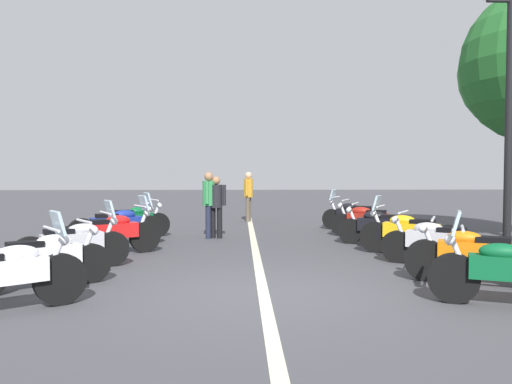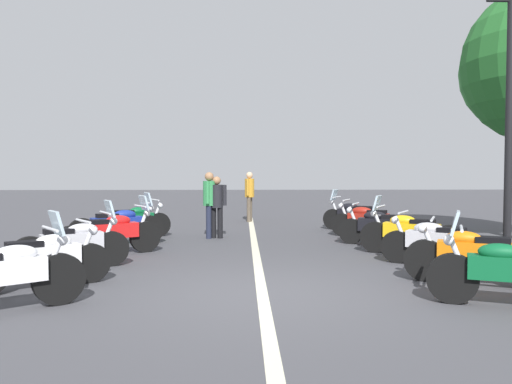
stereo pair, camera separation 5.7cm
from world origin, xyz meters
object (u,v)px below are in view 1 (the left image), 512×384
at_px(motorcycle_left_row_5, 132,221).
at_px(bystander_2, 248,193).
at_px(motorcycle_right_row_1, 475,255).
at_px(motorcycle_right_row_6, 354,215).
at_px(bystander_3, 209,199).
at_px(motorcycle_left_row_3, 111,232).
at_px(motorcycle_right_row_2, 437,242).
at_px(motorcycle_right_row_3, 410,232).
at_px(motorcycle_right_row_5, 367,220).
at_px(motorcycle_left_row_1, 43,259).
at_px(motorcycle_left_row_2, 74,243).
at_px(street_lamp_twin_globe, 510,75).
at_px(motorcycle_left_row_0, 3,275).
at_px(motorcycle_right_row_4, 381,226).
at_px(bystander_0, 216,202).
at_px(motorcycle_left_row_4, 118,225).

bearing_deg(motorcycle_left_row_5, bystander_2, 24.34).
relative_size(motorcycle_left_row_5, motorcycle_right_row_1, 0.94).
xyz_separation_m(motorcycle_right_row_6, bystander_3, (-1.54, 4.13, 0.55)).
distance_m(motorcycle_left_row_3, motorcycle_right_row_2, 6.40).
height_order(motorcycle_right_row_3, motorcycle_right_row_5, motorcycle_right_row_3).
relative_size(motorcycle_left_row_1, motorcycle_left_row_3, 0.91).
distance_m(motorcycle_left_row_2, street_lamp_twin_globe, 8.29).
bearing_deg(motorcycle_right_row_2, motorcycle_right_row_5, -53.66).
distance_m(motorcycle_left_row_0, motorcycle_right_row_4, 8.19).
bearing_deg(motorcycle_right_row_6, motorcycle_left_row_2, 72.77).
bearing_deg(motorcycle_right_row_6, bystander_0, 51.92).
xyz_separation_m(motorcycle_left_row_5, motorcycle_right_row_2, (-4.04, -6.38, -0.01)).
bearing_deg(motorcycle_left_row_1, motorcycle_right_row_3, -12.36).
xyz_separation_m(motorcycle_left_row_3, bystander_0, (2.59, -2.04, 0.46)).
relative_size(motorcycle_right_row_3, bystander_0, 1.21).
xyz_separation_m(motorcycle_left_row_2, motorcycle_right_row_5, (4.15, -6.23, -0.02)).
bearing_deg(bystander_2, motorcycle_left_row_3, 82.55).
bearing_deg(motorcycle_right_row_6, motorcycle_right_row_2, 123.47).
distance_m(motorcycle_left_row_3, bystander_2, 7.43).
bearing_deg(motorcycle_right_row_5, motorcycle_right_row_4, 115.24).
bearing_deg(motorcycle_right_row_2, motorcycle_left_row_5, 0.31).
distance_m(motorcycle_left_row_0, bystander_0, 7.17).
xyz_separation_m(motorcycle_right_row_3, motorcycle_right_row_6, (4.27, 0.19, -0.02)).
relative_size(motorcycle_right_row_6, bystander_0, 1.11).
bearing_deg(bystander_2, motorcycle_right_row_4, 134.24).
bearing_deg(motorcycle_left_row_5, bystander_0, -30.94).
relative_size(motorcycle_left_row_0, bystander_2, 1.01).
height_order(motorcycle_left_row_0, motorcycle_right_row_6, motorcycle_left_row_0).
height_order(motorcycle_left_row_2, motorcycle_left_row_5, motorcycle_left_row_2).
distance_m(motorcycle_left_row_4, motorcycle_right_row_2, 6.97).
relative_size(motorcycle_left_row_0, motorcycle_right_row_6, 0.98).
bearing_deg(motorcycle_left_row_4, motorcycle_left_row_1, -118.41).
bearing_deg(motorcycle_right_row_5, motorcycle_left_row_2, 60.27).
bearing_deg(street_lamp_twin_globe, motorcycle_right_row_1, 138.25).
bearing_deg(motorcycle_left_row_3, bystander_3, 21.95).
xyz_separation_m(motorcycle_left_row_3, motorcycle_right_row_3, (-0.15, -6.16, 0.00)).
xyz_separation_m(motorcycle_right_row_3, street_lamp_twin_globe, (-1.31, -1.32, 2.98)).
bearing_deg(bystander_0, motorcycle_right_row_5, -73.61).
xyz_separation_m(motorcycle_left_row_5, motorcycle_right_row_5, (-0.02, -6.12, -0.01)).
xyz_separation_m(motorcycle_left_row_1, motorcycle_right_row_5, (5.57, -6.22, -0.00)).
bearing_deg(motorcycle_right_row_4, motorcycle_right_row_6, -65.39).
distance_m(motorcycle_left_row_1, motorcycle_left_row_3, 2.94).
bearing_deg(motorcycle_right_row_5, motorcycle_right_row_1, 119.19).
bearing_deg(motorcycle_left_row_0, motorcycle_left_row_1, 54.51).
height_order(motorcycle_left_row_4, motorcycle_right_row_1, motorcycle_left_row_4).
height_order(motorcycle_right_row_3, motorcycle_right_row_6, motorcycle_right_row_3).
bearing_deg(motorcycle_left_row_0, motorcycle_right_row_5, 11.17).
relative_size(motorcycle_left_row_2, motorcycle_right_row_6, 1.01).
bearing_deg(bystander_3, motorcycle_left_row_1, 76.58).
relative_size(motorcycle_left_row_4, motorcycle_left_row_5, 1.09).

